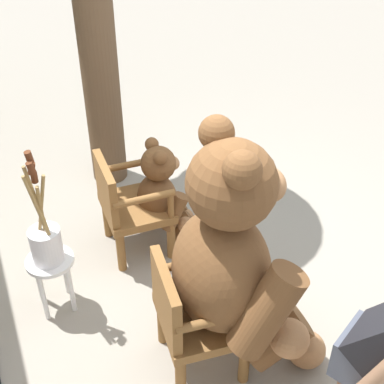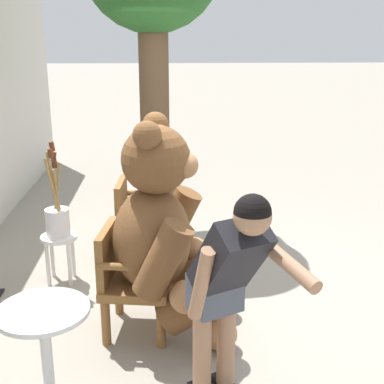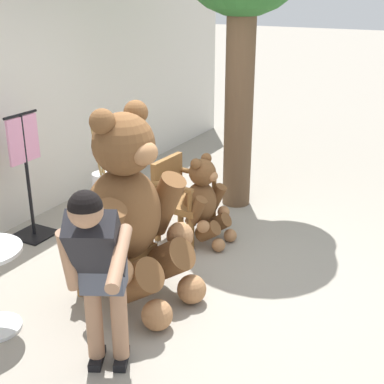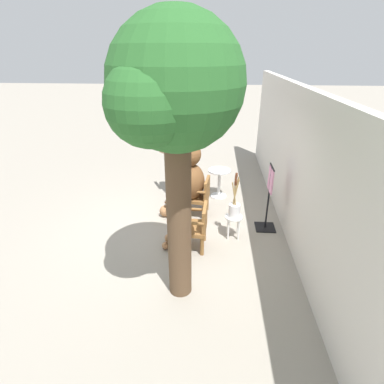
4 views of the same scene
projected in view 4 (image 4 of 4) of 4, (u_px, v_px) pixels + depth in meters
ground_plane at (171, 227)px, 6.27m from camera, size 60.00×60.00×0.00m
back_wall at (298, 168)px, 5.50m from camera, size 10.00×0.16×2.80m
wooden_chair_left at (199, 195)px, 6.60m from camera, size 0.62×0.58×0.86m
wooden_chair_right at (195, 226)px, 5.45m from camera, size 0.58×0.55×0.86m
teddy_bear_large at (187, 179)px, 6.48m from camera, size 1.04×1.03×1.72m
teddy_bear_small at (179, 225)px, 5.48m from camera, size 0.57×0.55×0.95m
person_visitor at (175, 162)px, 7.31m from camera, size 0.72×0.71×1.49m
white_stool at (234, 221)px, 5.81m from camera, size 0.34×0.34×0.46m
brush_bucket at (234, 208)px, 5.69m from camera, size 0.22×0.22×0.89m
round_side_table at (219, 180)px, 7.42m from camera, size 0.56×0.56×0.72m
patio_tree at (172, 96)px, 3.35m from camera, size 1.65×1.57×3.80m
clothing_display_stand at (269, 197)px, 5.95m from camera, size 0.44×0.40×1.36m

